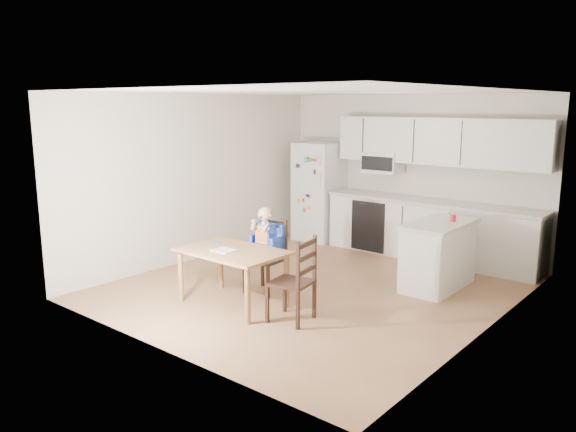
# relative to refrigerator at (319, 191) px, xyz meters

# --- Properties ---
(room) EXTENTS (4.52, 5.01, 2.51)m
(room) POSITION_rel_refrigerator_xyz_m (1.55, -1.67, 0.40)
(room) COLOR brown
(room) RESTS_ON ground
(refrigerator) EXTENTS (0.72, 0.70, 1.70)m
(refrigerator) POSITION_rel_refrigerator_xyz_m (0.00, 0.00, 0.00)
(refrigerator) COLOR silver
(refrigerator) RESTS_ON ground
(kitchen_run) EXTENTS (3.37, 0.62, 2.15)m
(kitchen_run) POSITION_rel_refrigerator_xyz_m (2.05, 0.09, 0.03)
(kitchen_run) COLOR silver
(kitchen_run) RESTS_ON ground
(kitchen_island) EXTENTS (0.62, 1.18, 0.87)m
(kitchen_island) POSITION_rel_refrigerator_xyz_m (2.78, -1.16, -0.41)
(kitchen_island) COLOR silver
(kitchen_island) RESTS_ON ground
(red_cup) EXTENTS (0.07, 0.07, 0.09)m
(red_cup) POSITION_rel_refrigerator_xyz_m (2.89, -1.02, 0.06)
(red_cup) COLOR red
(red_cup) RESTS_ON kitchen_island
(dining_table) EXTENTS (1.25, 0.81, 0.67)m
(dining_table) POSITION_rel_refrigerator_xyz_m (1.19, -3.31, -0.27)
(dining_table) COLOR brown
(dining_table) RESTS_ON ground
(napkin) EXTENTS (0.26, 0.23, 0.01)m
(napkin) POSITION_rel_refrigerator_xyz_m (1.14, -3.40, -0.17)
(napkin) COLOR #BBBBC0
(napkin) RESTS_ON dining_table
(toddler_spoon) EXTENTS (0.12, 0.06, 0.02)m
(toddler_spoon) POSITION_rel_refrigerator_xyz_m (0.78, -3.22, -0.17)
(toddler_spoon) COLOR #2045B5
(toddler_spoon) RESTS_ON dining_table
(chair_booster) EXTENTS (0.44, 0.44, 1.10)m
(chair_booster) POSITION_rel_refrigerator_xyz_m (1.18, -2.69, -0.19)
(chair_booster) COLOR black
(chair_booster) RESTS_ON ground
(chair_side) EXTENTS (0.49, 0.49, 0.95)m
(chair_side) POSITION_rel_refrigerator_xyz_m (2.13, -3.24, -0.31)
(chair_side) COLOR black
(chair_side) RESTS_ON ground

